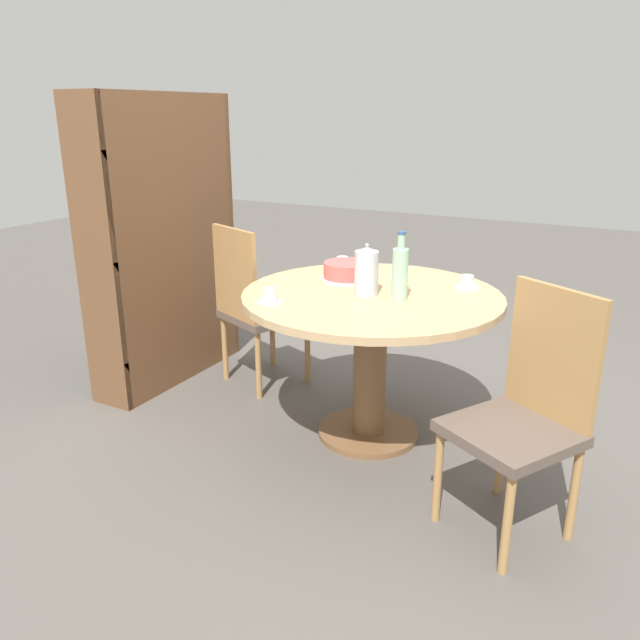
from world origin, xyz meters
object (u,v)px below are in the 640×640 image
at_px(cup_b, 342,263).
at_px(bookshelf, 167,248).
at_px(chair_b, 255,305).
at_px(water_bottle, 400,272).
at_px(cup_c, 467,283).
at_px(chair_a, 525,411).
at_px(cake_main, 347,271).
at_px(coffee_pot, 366,271).
at_px(cup_a, 270,297).

bearing_deg(cup_b, bookshelf, 103.66).
relative_size(chair_b, water_bottle, 3.08).
bearing_deg(cup_c, chair_a, -147.39).
distance_m(cake_main, cup_b, 0.25).
relative_size(water_bottle, cake_main, 1.15).
height_order(chair_b, bookshelf, bookshelf).
bearing_deg(chair_b, chair_a, -179.78).
relative_size(water_bottle, cup_b, 2.72).
relative_size(coffee_pot, cup_b, 2.11).
bearing_deg(chair_a, chair_b, -171.20).
relative_size(chair_b, bookshelf, 0.58).
relative_size(chair_a, water_bottle, 3.08).
xyz_separation_m(chair_a, bookshelf, (0.52, 2.20, 0.31)).
relative_size(chair_a, bookshelf, 0.58).
bearing_deg(cup_a, chair_b, 39.88).
bearing_deg(coffee_pot, cup_b, 38.83).
height_order(chair_b, water_bottle, water_bottle).
height_order(cake_main, cup_b, cake_main).
distance_m(chair_b, coffee_pot, 0.96).
height_order(chair_a, cup_c, chair_a).
bearing_deg(coffee_pot, bookshelf, 83.33).
height_order(water_bottle, cup_a, water_bottle).
distance_m(chair_a, coffee_pot, 0.97).
distance_m(water_bottle, cup_b, 0.66).
distance_m(bookshelf, coffee_pot, 1.38).
bearing_deg(bookshelf, cup_b, 103.66).
bearing_deg(coffee_pot, cake_main, 44.79).
xyz_separation_m(chair_a, cake_main, (0.55, 1.03, 0.30)).
distance_m(bookshelf, cup_a, 1.15).
relative_size(chair_a, cake_main, 3.53).
bearing_deg(chair_b, water_bottle, -174.71).
relative_size(chair_a, cup_a, 8.37).
relative_size(bookshelf, cup_a, 14.55).
distance_m(cake_main, cup_a, 0.54).
xyz_separation_m(bookshelf, coffee_pot, (-0.16, -1.37, 0.06)).
xyz_separation_m(cup_b, cup_c, (-0.08, -0.72, 0.00)).
height_order(chair_b, cup_c, chair_b).
xyz_separation_m(chair_a, cup_b, (0.77, 1.16, 0.28)).
bearing_deg(cup_b, cup_c, -96.03).
bearing_deg(cup_a, cup_b, 0.17).
bearing_deg(chair_a, cake_main, -178.43).
bearing_deg(chair_a, coffee_pot, -173.30).
bearing_deg(coffee_pot, chair_a, -113.17).
bearing_deg(cup_b, water_bottle, -129.55).
xyz_separation_m(coffee_pot, cup_c, (0.34, -0.39, -0.09)).
relative_size(cup_a, cup_c, 1.00).
relative_size(bookshelf, cake_main, 6.13).
distance_m(chair_b, cake_main, 0.72).
bearing_deg(cup_a, cup_c, -47.35).
bearing_deg(bookshelf, coffee_pot, 83.33).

